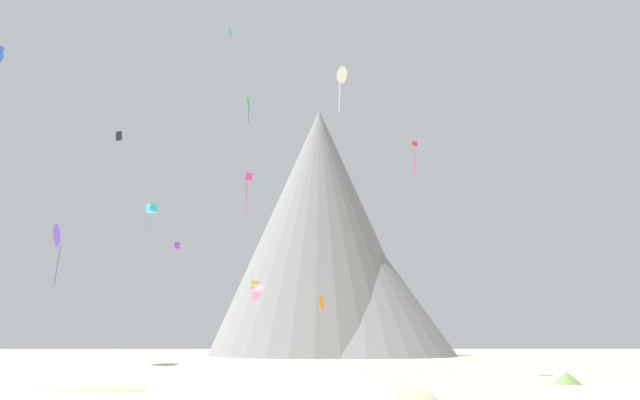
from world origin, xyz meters
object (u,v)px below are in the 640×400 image
kite_cyan_mid (152,209)px  kite_teal_high (229,32)px  kite_violet_mid (176,246)px  rock_massif (330,243)px  kite_orange_low (321,305)px  kite_red_high (415,151)px  kite_indigo_low (58,235)px  bush_mid_center (567,378)px  kite_rainbow_low (255,292)px  kite_white_high (341,75)px  kite_magenta_mid (248,186)px  kite_gold_low (256,286)px  bush_near_left (380,396)px  kite_black_high (119,136)px  kite_green_high (248,105)px  bush_scatter_east (162,384)px

kite_cyan_mid → kite_teal_high: bearing=0.6°
kite_violet_mid → kite_cyan_mid: 7.08m
rock_massif → kite_orange_low: size_ratio=17.60×
kite_red_high → kite_indigo_low: kite_red_high is taller
bush_mid_center → kite_rainbow_low: bearing=133.0°
kite_white_high → kite_teal_high: 16.24m
rock_massif → kite_orange_low: rock_massif is taller
kite_cyan_mid → kite_orange_low: size_ratio=1.37×
kite_indigo_low → kite_magenta_mid: bearing=-110.2°
kite_red_high → kite_rainbow_low: 31.92m
kite_rainbow_low → kite_gold_low: size_ratio=1.60×
bush_near_left → kite_black_high: kite_black_high is taller
kite_white_high → kite_cyan_mid: (-23.01, 16.12, -11.05)m
bush_mid_center → kite_gold_low: kite_gold_low is taller
kite_orange_low → kite_violet_mid: bearing=154.6°
kite_teal_high → kite_green_high: 8.87m
bush_scatter_east → kite_magenta_mid: size_ratio=0.52×
bush_scatter_east → kite_cyan_mid: kite_cyan_mid is taller
kite_indigo_low → rock_massif: bearing=-58.5°
kite_red_high → kite_magenta_mid: (-21.99, -24.44, -11.71)m
bush_mid_center → bush_scatter_east: bearing=-174.5°
bush_near_left → kite_teal_high: kite_teal_high is taller
kite_gold_low → kite_violet_mid: bearing=134.0°
kite_red_high → kite_magenta_mid: 34.90m
kite_green_high → kite_black_high: 16.79m
kite_gold_low → kite_black_high: size_ratio=1.08×
kite_rainbow_low → kite_teal_high: 31.58m
kite_cyan_mid → kite_teal_high: (10.32, -10.05, 19.16)m
kite_violet_mid → kite_red_high: size_ratio=0.20×
bush_mid_center → kite_cyan_mid: kite_cyan_mid is taller
kite_white_high → kite_teal_high: bearing=-80.9°
kite_rainbow_low → kite_gold_low: bearing=139.2°
kite_magenta_mid → kite_orange_low: size_ratio=1.19×
kite_teal_high → kite_gold_low: bearing=174.8°
bush_mid_center → kite_green_high: (-27.19, 21.75, 30.84)m
rock_massif → bush_mid_center: bearing=-80.1°
kite_cyan_mid → kite_gold_low: size_ratio=3.62×
bush_near_left → kite_teal_high: size_ratio=2.01×
kite_orange_low → kite_cyan_mid: bearing=149.6°
bush_scatter_east → bush_near_left: bearing=-30.8°
kite_cyan_mid → kite_black_high: size_ratio=3.93×
rock_massif → bush_scatter_east: bearing=-100.2°
bush_mid_center → kite_white_high: 35.96m
kite_teal_high → kite_green_high: (2.01, 4.67, -7.27)m
bush_near_left → kite_magenta_mid: bearing=113.3°
bush_near_left → kite_green_high: bearing=108.8°
bush_near_left → kite_orange_low: kite_orange_low is taller
kite_rainbow_low → kite_orange_low: 11.53m
kite_violet_mid → kite_magenta_mid: kite_magenta_mid is taller
kite_white_high → kite_gold_low: 30.87m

